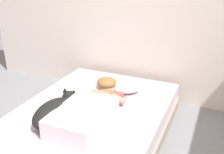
% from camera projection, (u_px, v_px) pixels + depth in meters
% --- Properties ---
extents(bed, '(1.42, 1.95, 0.31)m').
position_uv_depth(bed, '(91.00, 123.00, 2.64)').
color(bed, gray).
rests_on(bed, ground).
extents(pillow, '(0.52, 0.32, 0.11)m').
position_uv_depth(pillow, '(118.00, 85.00, 2.96)').
color(pillow, silver).
rests_on(pillow, bed).
extents(person_lying, '(0.43, 0.92, 0.27)m').
position_uv_depth(person_lying, '(90.00, 109.00, 2.38)').
color(person_lying, silver).
rests_on(person_lying, bed).
extents(dog, '(0.26, 0.57, 0.21)m').
position_uv_depth(dog, '(55.00, 111.00, 2.35)').
color(dog, black).
rests_on(dog, bed).
extents(coffee_cup, '(0.12, 0.09, 0.07)m').
position_uv_depth(coffee_cup, '(120.00, 97.00, 2.75)').
color(coffee_cup, '#D84C47').
rests_on(coffee_cup, bed).
extents(cell_phone, '(0.07, 0.14, 0.01)m').
position_uv_depth(cell_phone, '(64.00, 119.00, 2.40)').
color(cell_phone, black).
rests_on(cell_phone, bed).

